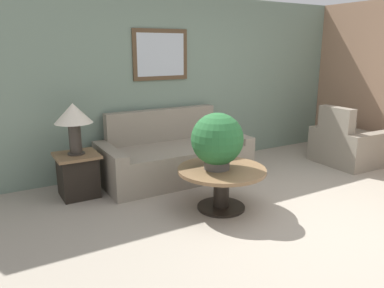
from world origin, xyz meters
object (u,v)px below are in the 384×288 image
at_px(side_table, 78,175).
at_px(table_lamp, 73,117).
at_px(armchair, 349,145).
at_px(couch_main, 174,157).
at_px(potted_plant_on_table, 217,140).
at_px(coffee_table, 222,180).

bearing_deg(side_table, table_lamp, 0.00).
bearing_deg(table_lamp, side_table, 0.00).
bearing_deg(armchair, table_lamp, 80.71).
xyz_separation_m(couch_main, potted_plant_on_table, (-0.09, -1.25, 0.53)).
xyz_separation_m(couch_main, table_lamp, (-1.38, -0.03, 0.72)).
relative_size(couch_main, armchair, 2.14).
bearing_deg(couch_main, side_table, -178.76).
relative_size(armchair, table_lamp, 1.54).
bearing_deg(potted_plant_on_table, couch_main, 85.74).
bearing_deg(side_table, couch_main, 1.24).
height_order(coffee_table, potted_plant_on_table, potted_plant_on_table).
bearing_deg(coffee_table, table_lamp, 137.37).
xyz_separation_m(table_lamp, potted_plant_on_table, (1.29, -1.22, -0.19)).
distance_m(side_table, potted_plant_on_table, 1.86).
bearing_deg(coffee_table, potted_plant_on_table, 163.97).
bearing_deg(potted_plant_on_table, coffee_table, -16.03).
bearing_deg(coffee_table, side_table, 137.37).
distance_m(coffee_table, table_lamp, 1.95).
bearing_deg(armchair, side_table, 80.71).
distance_m(couch_main, armchair, 2.92).
bearing_deg(side_table, armchair, -10.86).
height_order(couch_main, armchair, same).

